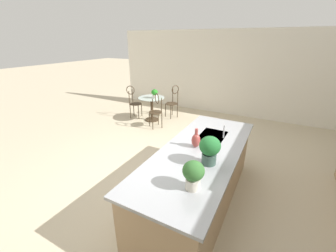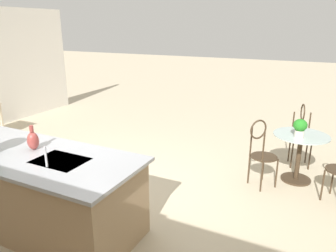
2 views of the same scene
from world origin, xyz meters
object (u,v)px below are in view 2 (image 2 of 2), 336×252
Objects in this scene: bistro_table at (299,153)px; chair_by_island at (301,132)px; chair_toward_desk at (262,150)px; potted_plant_on_table at (300,127)px; vase_on_counter at (33,140)px.

bistro_table is 0.67m from chair_by_island.
chair_by_island is 1.00× the size of chair_toward_desk.
bistro_table is at bearing 93.24° from chair_by_island.
potted_plant_on_table is 0.95× the size of vase_on_counter.
potted_plant_on_table is at bearing 79.17° from bistro_table.
potted_plant_on_table is (0.03, 0.14, 0.45)m from bistro_table.
chair_by_island is at bearing -86.76° from bistro_table.
chair_by_island is 3.81× the size of potted_plant_on_table.
vase_on_counter reaches higher than chair_by_island.
chair_toward_desk is 0.64m from potted_plant_on_table.
vase_on_counter is (2.65, 3.14, 0.46)m from chair_by_island.
chair_by_island is at bearing -89.23° from potted_plant_on_table.
chair_toward_desk reaches higher than bistro_table.
bistro_table is 0.47m from potted_plant_on_table.
bistro_table is 0.77× the size of chair_toward_desk.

